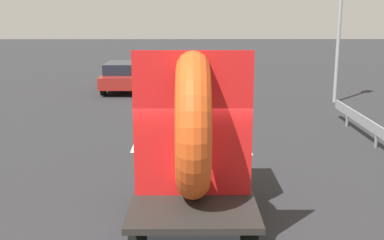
# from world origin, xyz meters

# --- Properties ---
(ground_plane) EXTENTS (120.00, 120.00, 0.00)m
(ground_plane) POSITION_xyz_m (0.00, 0.00, 0.00)
(ground_plane) COLOR #28282B
(flatbed_truck) EXTENTS (2.02, 4.61, 3.41)m
(flatbed_truck) POSITION_xyz_m (0.08, 0.41, 1.61)
(flatbed_truck) COLOR black
(flatbed_truck) RESTS_ON ground_plane
(distant_sedan) EXTENTS (1.87, 4.37, 1.43)m
(distant_sedan) POSITION_xyz_m (-3.26, 16.07, 0.77)
(distant_sedan) COLOR black
(distant_sedan) RESTS_ON ground_plane
(traffic_light) EXTENTS (0.42, 0.36, 5.72)m
(traffic_light) POSITION_xyz_m (6.50, 12.85, 3.73)
(traffic_light) COLOR gray
(traffic_light) RESTS_ON ground_plane
(lane_dash_left_far) EXTENTS (0.16, 2.47, 0.01)m
(lane_dash_left_far) POSITION_xyz_m (-1.59, 6.20, 0.00)
(lane_dash_left_far) COLOR beige
(lane_dash_left_far) RESTS_ON ground_plane
(lane_dash_right_far) EXTENTS (0.16, 2.83, 0.01)m
(lane_dash_right_far) POSITION_xyz_m (1.75, 6.11, 0.00)
(lane_dash_right_far) COLOR beige
(lane_dash_right_far) RESTS_ON ground_plane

